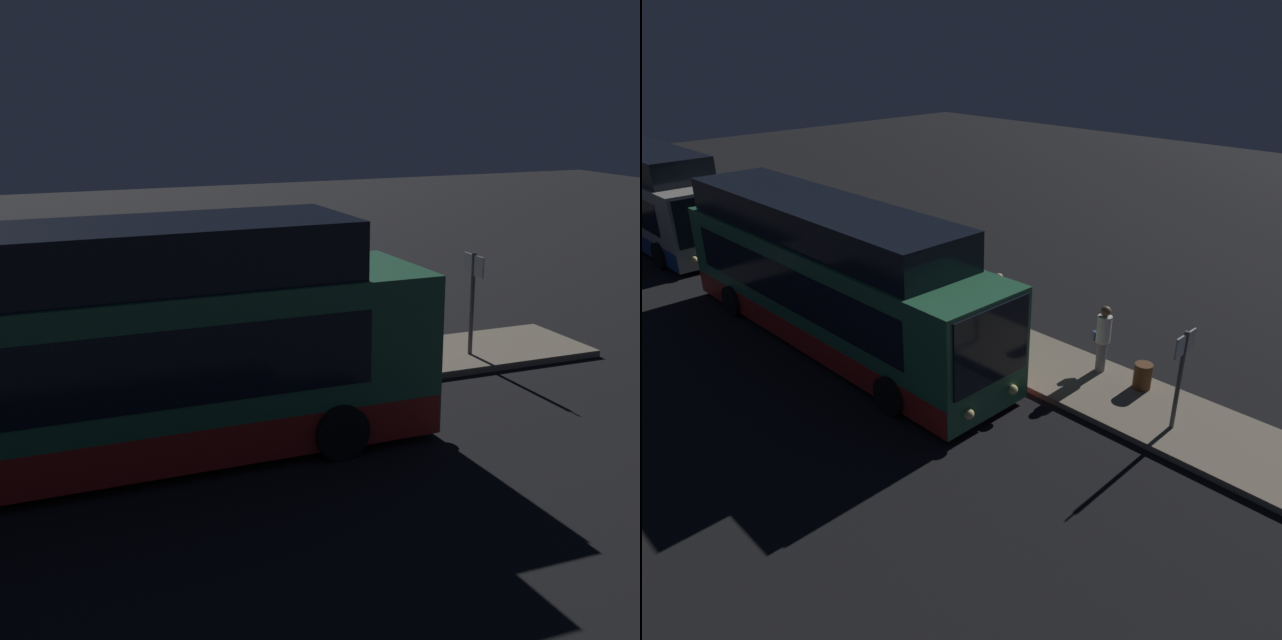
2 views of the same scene
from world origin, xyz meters
TOP-DOWN VIEW (x-y plane):
  - ground at (0.00, 0.00)m, footprint 80.00×80.00m
  - platform at (0.00, 2.88)m, footprint 20.00×2.57m
  - bus_lead at (-2.07, -0.06)m, footprint 12.13×2.89m
  - passenger_boarding at (0.80, 3.76)m, footprint 0.65×0.66m
  - passenger_waiting at (-0.37, 3.30)m, footprint 0.49×0.64m
  - passenger_with_bags at (4.50, 3.57)m, footprint 0.62×0.55m
  - suitcase at (0.49, 3.22)m, footprint 0.36×0.21m
  - sign_post at (7.07, 2.54)m, footprint 0.10×0.78m
  - trash_bin at (5.71, 3.55)m, footprint 0.44×0.44m

SIDE VIEW (x-z plane):
  - ground at x=0.00m, z-range 0.00..0.00m
  - platform at x=0.00m, z-range 0.00..0.15m
  - trash_bin at x=5.71m, z-range 0.15..0.80m
  - suitcase at x=0.49m, z-range 0.03..0.93m
  - passenger_boarding at x=0.80m, z-range 0.20..1.81m
  - passenger_with_bags at x=4.50m, z-range 0.24..2.03m
  - passenger_waiting at x=-0.37m, z-range 0.23..2.04m
  - sign_post at x=7.07m, z-range 0.50..2.84m
  - bus_lead at x=-2.07m, z-range -0.22..3.75m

